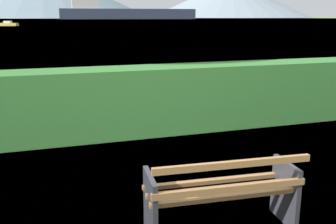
% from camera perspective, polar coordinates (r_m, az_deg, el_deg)
% --- Properties ---
extents(water_surface, '(620.00, 620.00, 0.00)m').
position_cam_1_polar(water_surface, '(310.84, -17.90, 13.01)').
color(water_surface, '#7A99A8').
rests_on(water_surface, ground_plane).
extents(park_bench, '(1.58, 0.68, 0.87)m').
position_cam_1_polar(park_bench, '(3.98, 8.07, -11.92)').
color(park_bench, olive).
rests_on(park_bench, ground_plane).
extents(hedge_row, '(9.68, 0.84, 1.24)m').
position_cam_1_polar(hedge_row, '(7.18, -4.41, 1.69)').
color(hedge_row, '#387A33').
rests_on(hedge_row, ground_plane).
extents(cargo_ship_large, '(104.37, 19.69, 23.76)m').
position_cam_1_polar(cargo_ship_large, '(305.99, -7.40, 14.79)').
color(cargo_ship_large, '#2D384C').
rests_on(cargo_ship_large, water_surface).
extents(fishing_boat_near, '(4.64, 2.99, 1.13)m').
position_cam_1_polar(fishing_boat_near, '(96.45, -22.71, 11.97)').
color(fishing_boat_near, gold).
rests_on(fishing_boat_near, water_surface).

